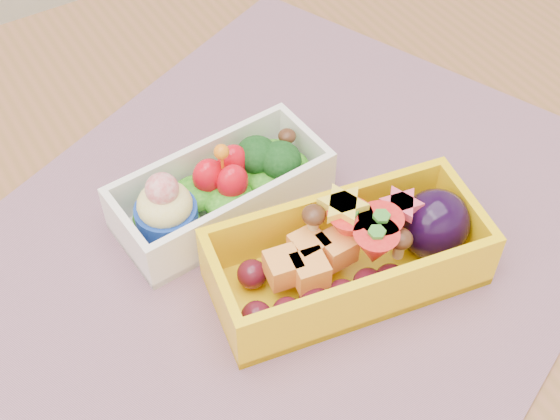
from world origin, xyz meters
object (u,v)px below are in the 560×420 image
bento_white (220,191)px  bento_yellow (354,254)px  placemat (275,253)px  table (312,325)px

bento_white → bento_yellow: bearing=-69.1°
bento_yellow → placemat: bearing=135.5°
table → bento_white: (-0.04, 0.07, 0.12)m
bento_white → bento_yellow: bento_white is taller
table → bento_yellow: 0.13m
table → bento_yellow: bearing=-76.8°
table → bento_white: size_ratio=7.25×
bento_yellow → table: bearing=113.6°
table → bento_white: bearing=119.3°
table → bento_white: 0.15m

